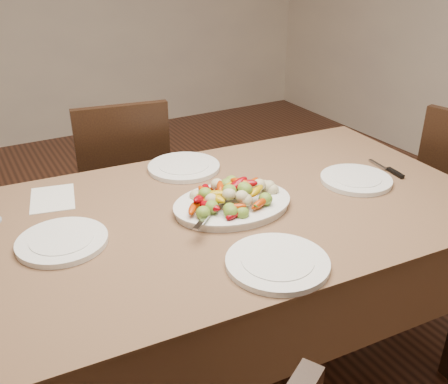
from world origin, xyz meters
TOP-DOWN VIEW (x-y plane):
  - floor at (0.00, 0.00)m, footprint 6.00×6.00m
  - dining_table at (-0.05, -0.14)m, footprint 1.90×1.15m
  - chair_far at (-0.12, 0.78)m, footprint 0.48×0.48m
  - serving_platter at (-0.02, -0.16)m, footprint 0.42×0.33m
  - roasted_vegetables at (-0.02, -0.16)m, footprint 0.35×0.25m
  - serving_spoon at (-0.09, -0.19)m, footprint 0.24×0.24m
  - plate_left at (-0.59, -0.10)m, footprint 0.27×0.27m
  - plate_right at (0.50, -0.21)m, footprint 0.27×0.27m
  - plate_far at (-0.03, 0.23)m, footprint 0.29×0.29m
  - plate_near at (-0.08, -0.52)m, footprint 0.30×0.30m
  - menu_card at (-0.55, 0.22)m, footprint 0.19×0.24m
  - table_knife at (0.68, -0.19)m, footprint 0.04×0.20m

SIDE VIEW (x-z plane):
  - floor at x=0.00m, z-range 0.00..0.00m
  - dining_table at x=-0.05m, z-range 0.00..0.76m
  - chair_far at x=-0.12m, z-range 0.00..0.95m
  - menu_card at x=-0.55m, z-range 0.76..0.76m
  - table_knife at x=0.68m, z-range 0.76..0.77m
  - plate_left at x=-0.59m, z-range 0.76..0.78m
  - plate_right at x=0.50m, z-range 0.76..0.78m
  - plate_far at x=-0.03m, z-range 0.76..0.78m
  - plate_near at x=-0.08m, z-range 0.76..0.78m
  - serving_platter at x=-0.02m, z-range 0.76..0.78m
  - serving_spoon at x=-0.09m, z-range 0.79..0.82m
  - roasted_vegetables at x=-0.02m, z-range 0.78..0.87m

